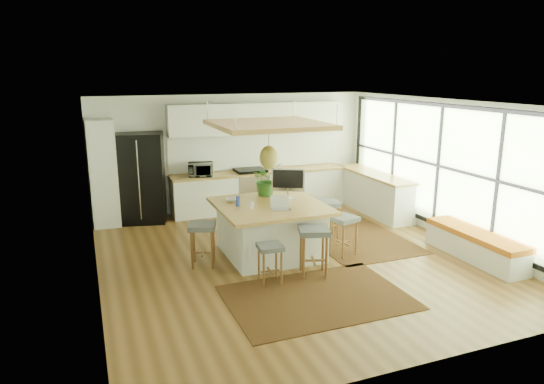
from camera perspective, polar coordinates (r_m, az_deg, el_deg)
name	(u,v)px	position (r m, az deg, el deg)	size (l,w,h in m)	color
floor	(293,258)	(8.72, 2.44, -7.66)	(7.00, 7.00, 0.00)	brown
ceiling	(294,103)	(8.13, 2.63, 10.33)	(7.00, 7.00, 0.00)	white
wall_back	(234,152)	(11.55, -4.49, 4.63)	(6.50, 6.50, 0.00)	silver
wall_front	(427,252)	(5.44, 17.64, -6.71)	(6.50, 6.50, 0.00)	silver
wall_left	(91,201)	(7.65, -20.36, -1.01)	(7.00, 7.00, 0.00)	silver
wall_right	(447,170)	(10.06, 19.75, 2.46)	(7.00, 7.00, 0.00)	silver
window_wall	(446,167)	(10.03, 19.65, 2.73)	(0.10, 6.20, 2.60)	black
pantry	(103,174)	(10.81, -19.10, 2.04)	(0.55, 0.60, 2.25)	silver
back_counter_base	(261,191)	(11.61, -1.35, 0.12)	(4.20, 0.60, 0.88)	silver
back_counter_top	(260,172)	(11.51, -1.36, 2.35)	(4.24, 0.64, 0.05)	olive
backsplash	(256,151)	(11.70, -1.88, 4.78)	(4.20, 0.02, 0.80)	white
upper_cabinets	(258,118)	(11.45, -1.64, 8.62)	(4.20, 0.34, 0.70)	silver
range	(251,189)	(11.51, -2.52, 0.31)	(0.76, 0.62, 1.00)	#A5A5AA
right_counter_base	(374,193)	(11.62, 11.79, -0.16)	(0.60, 2.50, 0.88)	silver
right_counter_top	(375,174)	(11.52, 11.90, 2.06)	(0.64, 2.54, 0.05)	olive
window_bench	(475,245)	(9.29, 22.60, -5.75)	(0.52, 2.00, 0.50)	silver
ceiling_panel	(269,140)	(8.45, -0.39, 6.05)	(1.86, 1.86, 0.80)	olive
rug_near	(317,297)	(7.31, 5.29, -12.12)	(2.60, 1.80, 0.01)	black
rug_right	(354,238)	(9.84, 9.51, -5.26)	(1.80, 2.60, 0.01)	black
fridge	(141,180)	(10.91, -15.01, 1.37)	(0.97, 0.76, 1.94)	black
island	(270,229)	(8.73, -0.21, -4.39)	(1.85, 1.85, 0.93)	olive
stool_near_left	(270,261)	(7.61, -0.22, -8.09)	(0.37, 0.37, 0.63)	#4E5356
stool_near_right	(313,254)	(7.92, 4.86, -7.24)	(0.47, 0.47, 0.80)	#4E5356
stool_right_front	(343,236)	(8.82, 8.30, -5.09)	(0.43, 0.43, 0.72)	#4E5356
stool_right_back	(327,220)	(9.69, 6.46, -3.28)	(0.44, 0.44, 0.74)	#4E5356
stool_left_side	(203,245)	(8.35, -8.09, -6.19)	(0.44, 0.44, 0.74)	#4E5356
laptop	(281,203)	(8.24, 1.05, -1.26)	(0.32, 0.34, 0.24)	#A5A5AA
monitor	(288,185)	(8.91, 1.88, 0.83)	(0.62, 0.22, 0.57)	#A5A5AA
microwave	(201,168)	(11.01, -8.34, 2.79)	(0.55, 0.30, 0.37)	#A5A5AA
island_plant	(266,183)	(9.16, -0.67, 1.10)	(0.57, 0.63, 0.49)	#1E4C19
island_bowl	(232,200)	(8.80, -4.67, -0.92)	(0.24, 0.24, 0.06)	silver
island_bottle_0	(239,201)	(8.48, -3.92, -1.01)	(0.07, 0.07, 0.19)	blue
island_bottle_1	(251,203)	(8.30, -2.42, -1.33)	(0.07, 0.07, 0.19)	white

